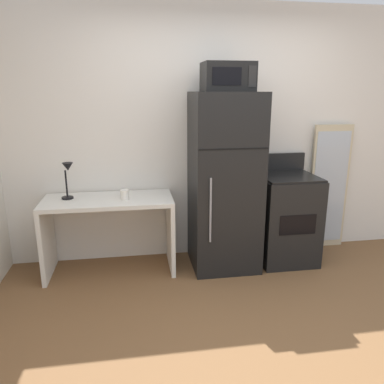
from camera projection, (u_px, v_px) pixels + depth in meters
name	position (u px, v px, depth m)	size (l,w,h in m)	color
ground_plane	(263.00, 345.00, 2.65)	(12.00, 12.00, 0.00)	brown
wall_back_white	(215.00, 135.00, 3.93)	(5.00, 0.10, 2.60)	silver
desk	(109.00, 220.00, 3.63)	(1.24, 0.55, 0.75)	silver
desk_lamp	(68.00, 174.00, 3.50)	(0.14, 0.12, 0.35)	black
coffee_mug	(125.00, 195.00, 3.53)	(0.08, 0.08, 0.10)	white
refrigerator	(225.00, 183.00, 3.68)	(0.65, 0.65, 1.74)	black
microwave	(228.00, 77.00, 3.40)	(0.46, 0.35, 0.26)	black
oven_range	(285.00, 217.00, 3.90)	(0.58, 0.61, 1.10)	black
leaning_mirror	(329.00, 188.00, 4.18)	(0.44, 0.03, 1.40)	#C6B793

